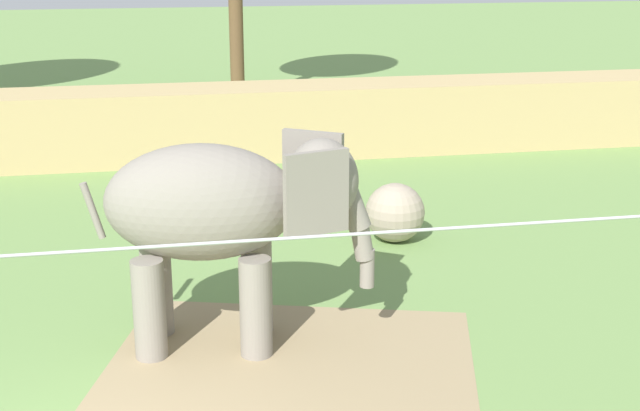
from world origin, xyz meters
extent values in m
cube|color=#937F5B|center=(2.42, 2.43, 0.00)|extent=(5.29, 4.60, 0.01)
cube|color=tan|center=(0.00, 13.24, 0.83)|extent=(36.00, 1.80, 1.67)
cylinder|color=gray|center=(2.13, 3.44, 0.64)|extent=(0.40, 0.40, 1.29)
cylinder|color=gray|center=(2.03, 2.74, 0.64)|extent=(0.40, 0.40, 1.29)
cylinder|color=gray|center=(0.83, 3.63, 0.64)|extent=(0.40, 0.40, 1.29)
cylinder|color=gray|center=(0.73, 2.93, 0.64)|extent=(0.40, 0.40, 1.29)
ellipsoid|color=gray|center=(1.43, 3.18, 1.91)|extent=(2.55, 1.61, 1.47)
ellipsoid|color=gray|center=(2.91, 2.97, 2.17)|extent=(1.04, 1.13, 1.06)
cube|color=gray|center=(2.90, 3.53, 2.17)|extent=(0.74, 0.53, 1.01)
cube|color=gray|center=(2.74, 2.44, 2.17)|extent=(0.82, 0.33, 1.01)
cylinder|color=gray|center=(3.30, 2.91, 1.79)|extent=(0.49, 0.36, 0.57)
cylinder|color=gray|center=(3.41, 2.90, 1.38)|extent=(0.36, 0.28, 0.54)
cylinder|color=gray|center=(3.48, 2.89, 1.01)|extent=(0.21, 0.21, 0.50)
cylinder|color=gray|center=(0.11, 3.37, 1.82)|extent=(0.29, 0.13, 0.73)
sphere|color=gray|center=(4.89, 6.60, 0.51)|extent=(1.02, 1.02, 1.02)
camera|label=1|loc=(0.92, -7.31, 5.05)|focal=49.44mm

